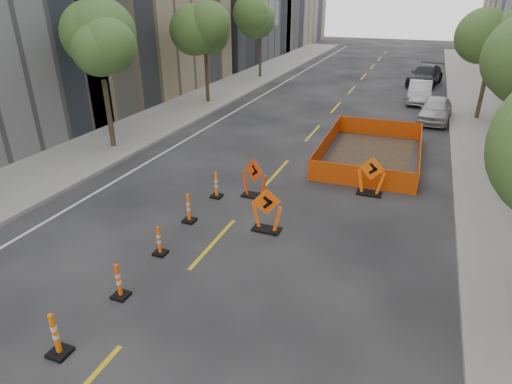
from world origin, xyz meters
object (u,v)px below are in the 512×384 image
at_px(channelizer_5, 189,208).
at_px(parked_car_far, 425,75).
at_px(channelizer_3, 118,281).
at_px(parked_car_near, 436,109).
at_px(chevron_sign_center, 267,210).
at_px(channelizer_4, 159,240).
at_px(chevron_sign_right, 371,176).
at_px(chevron_sign_left, 254,178).
at_px(channelizer_2, 55,334).
at_px(parked_car_mid, 419,92).
at_px(channelizer_6, 216,185).

xyz_separation_m(channelizer_5, parked_car_far, (6.51, 27.27, 0.25)).
bearing_deg(channelizer_3, parked_car_near, 70.46).
distance_m(channelizer_3, chevron_sign_center, 4.98).
bearing_deg(channelizer_4, parked_car_far, 77.79).
bearing_deg(parked_car_far, chevron_sign_right, -83.33).
distance_m(channelizer_3, channelizer_5, 4.05).
xyz_separation_m(channelizer_4, chevron_sign_left, (1.14, 4.59, 0.30)).
distance_m(channelizer_5, parked_car_far, 28.04).
height_order(channelizer_3, parked_car_far, parked_car_far).
xyz_separation_m(channelizer_4, chevron_sign_center, (2.42, 2.41, 0.28)).
bearing_deg(parked_car_far, channelizer_3, -91.42).
relative_size(channelizer_2, chevron_sign_right, 0.72).
relative_size(parked_car_mid, parked_car_far, 0.80).
height_order(channelizer_5, chevron_sign_right, chevron_sign_right).
distance_m(channelizer_6, chevron_sign_right, 5.75).
distance_m(channelizer_2, chevron_sign_center, 6.84).
height_order(chevron_sign_center, parked_car_mid, chevron_sign_center).
bearing_deg(parked_car_far, parked_car_mid, -81.78).
relative_size(channelizer_4, chevron_sign_center, 0.62).
distance_m(channelizer_2, parked_car_mid, 27.44).
bearing_deg(channelizer_4, channelizer_5, 94.86).
distance_m(channelizer_4, channelizer_5, 2.03).
height_order(channelizer_3, chevron_sign_right, chevron_sign_right).
xyz_separation_m(channelizer_2, channelizer_4, (-0.13, 4.04, -0.08)).
relative_size(channelizer_6, chevron_sign_left, 0.66).
xyz_separation_m(channelizer_2, parked_car_mid, (6.03, 26.77, 0.15)).
xyz_separation_m(chevron_sign_left, parked_car_far, (5.20, 24.70, 0.00)).
bearing_deg(channelizer_2, chevron_sign_center, 70.41).
distance_m(chevron_sign_center, parked_car_near, 16.29).
relative_size(parked_car_near, parked_car_far, 0.78).
relative_size(channelizer_2, channelizer_6, 1.09).
bearing_deg(parked_car_near, channelizer_3, -104.20).
bearing_deg(chevron_sign_left, channelizer_6, -132.29).
xyz_separation_m(channelizer_5, parked_car_mid, (6.33, 20.71, 0.19)).
relative_size(channelizer_4, parked_car_mid, 0.22).
height_order(chevron_sign_right, parked_car_near, chevron_sign_right).
height_order(channelizer_3, channelizer_4, channelizer_3).
height_order(channelizer_6, parked_car_mid, parked_car_mid).
bearing_deg(channelizer_4, chevron_sign_left, 76.07).
bearing_deg(chevron_sign_right, parked_car_mid, 89.28).
height_order(chevron_sign_center, parked_car_near, chevron_sign_center).
bearing_deg(channelizer_2, chevron_sign_left, 83.33).
distance_m(channelizer_4, parked_car_far, 29.97).
bearing_deg(channelizer_3, channelizer_4, 94.18).
xyz_separation_m(chevron_sign_center, chevron_sign_right, (2.68, 3.94, 0.02)).
xyz_separation_m(channelizer_3, parked_car_far, (6.19, 31.30, 0.27)).
height_order(channelizer_2, parked_car_near, parked_car_near).
bearing_deg(channelizer_4, parked_car_near, 68.05).
distance_m(channelizer_5, chevron_sign_center, 2.63).
xyz_separation_m(channelizer_5, parked_car_near, (7.41, 15.95, 0.19)).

